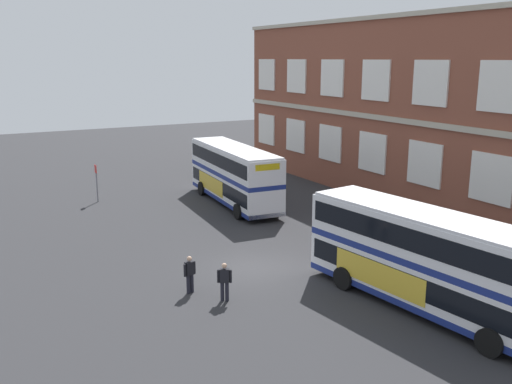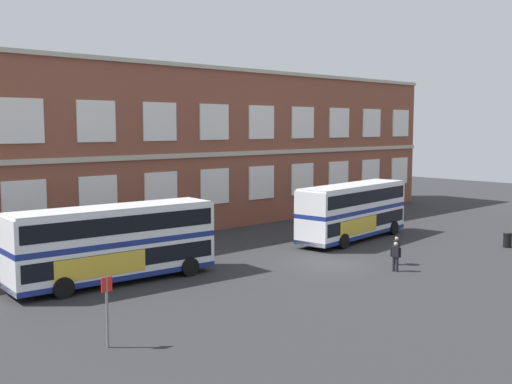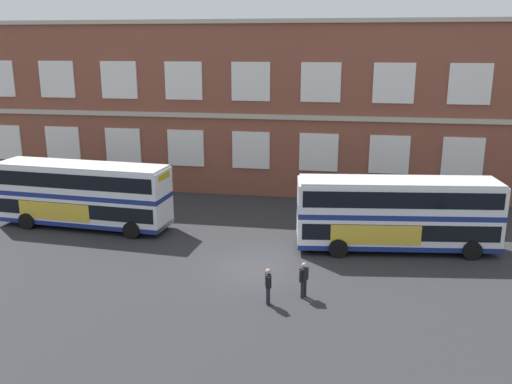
{
  "view_description": "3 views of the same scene",
  "coord_description": "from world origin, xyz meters",
  "px_view_note": "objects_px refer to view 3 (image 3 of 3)",
  "views": [
    {
      "loc": [
        22.85,
        -12.27,
        10.09
      ],
      "look_at": [
        -3.88,
        2.38,
        2.78
      ],
      "focal_mm": 39.32,
      "sensor_mm": 36.0,
      "label": 1
    },
    {
      "loc": [
        -27.86,
        -23.55,
        8.24
      ],
      "look_at": [
        -2.05,
        4.36,
        4.17
      ],
      "focal_mm": 43.02,
      "sensor_mm": 36.0,
      "label": 2
    },
    {
      "loc": [
        4.52,
        -25.85,
        11.24
      ],
      "look_at": [
        -0.56,
        3.83,
        3.08
      ],
      "focal_mm": 38.5,
      "sensor_mm": 36.0,
      "label": 3
    }
  ],
  "objects_px": {
    "waiting_passenger": "(268,285)",
    "double_decker_near": "(83,194)",
    "second_passenger": "(304,278)",
    "double_decker_middle": "(397,213)"
  },
  "relations": [
    {
      "from": "waiting_passenger",
      "to": "double_decker_near",
      "type": "bearing_deg",
      "value": 146.32
    },
    {
      "from": "double_decker_middle",
      "to": "double_decker_near",
      "type": "bearing_deg",
      "value": 177.51
    },
    {
      "from": "waiting_passenger",
      "to": "second_passenger",
      "type": "distance_m",
      "value": 1.78
    },
    {
      "from": "double_decker_near",
      "to": "waiting_passenger",
      "type": "relative_size",
      "value": 6.57
    },
    {
      "from": "double_decker_middle",
      "to": "waiting_passenger",
      "type": "height_order",
      "value": "double_decker_middle"
    },
    {
      "from": "second_passenger",
      "to": "double_decker_near",
      "type": "bearing_deg",
      "value": 152.04
    },
    {
      "from": "double_decker_near",
      "to": "waiting_passenger",
      "type": "distance_m",
      "value": 15.68
    },
    {
      "from": "double_decker_middle",
      "to": "second_passenger",
      "type": "relative_size",
      "value": 6.61
    },
    {
      "from": "double_decker_near",
      "to": "double_decker_middle",
      "type": "relative_size",
      "value": 0.99
    },
    {
      "from": "waiting_passenger",
      "to": "second_passenger",
      "type": "xyz_separation_m",
      "value": [
        1.5,
        0.97,
        0.0
      ]
    }
  ]
}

